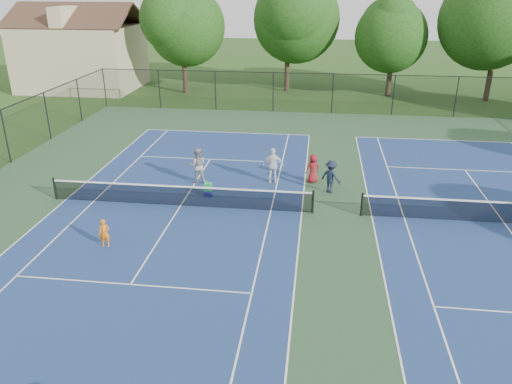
# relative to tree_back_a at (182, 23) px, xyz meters

# --- Properties ---
(ground) EXTENTS (140.00, 140.00, 0.00)m
(ground) POSITION_rel_tree_back_a_xyz_m (13.00, -24.00, -6.04)
(ground) COLOR #234716
(ground) RESTS_ON ground
(court_pad) EXTENTS (36.00, 36.00, 0.01)m
(court_pad) POSITION_rel_tree_back_a_xyz_m (13.00, -24.00, -6.03)
(court_pad) COLOR #2C4F33
(court_pad) RESTS_ON ground
(tennis_court_left) EXTENTS (12.00, 23.83, 1.07)m
(tennis_court_left) POSITION_rel_tree_back_a_xyz_m (6.00, -24.00, -5.94)
(tennis_court_left) COLOR navy
(tennis_court_left) RESTS_ON ground
(tennis_court_right) EXTENTS (12.00, 23.83, 1.07)m
(tennis_court_right) POSITION_rel_tree_back_a_xyz_m (20.00, -24.00, -5.94)
(tennis_court_right) COLOR navy
(tennis_court_right) RESTS_ON ground
(perimeter_fence) EXTENTS (36.08, 36.08, 3.02)m
(perimeter_fence) POSITION_rel_tree_back_a_xyz_m (13.00, -24.00, -4.44)
(perimeter_fence) COLOR black
(perimeter_fence) RESTS_ON ground
(tree_back_a) EXTENTS (6.80, 6.80, 9.15)m
(tree_back_a) POSITION_rel_tree_back_a_xyz_m (0.00, 0.00, 0.00)
(tree_back_a) COLOR #2D2116
(tree_back_a) RESTS_ON ground
(tree_back_b) EXTENTS (7.60, 7.60, 10.03)m
(tree_back_b) POSITION_rel_tree_back_a_xyz_m (9.00, 2.00, 0.56)
(tree_back_b) COLOR #2D2116
(tree_back_b) RESTS_ON ground
(tree_back_c) EXTENTS (6.00, 6.00, 8.40)m
(tree_back_c) POSITION_rel_tree_back_a_xyz_m (18.00, 1.00, -0.56)
(tree_back_c) COLOR #2D2116
(tree_back_c) RESTS_ON ground
(tree_back_d) EXTENTS (7.80, 7.80, 10.37)m
(tree_back_d) POSITION_rel_tree_back_a_xyz_m (26.00, 0.00, 0.79)
(tree_back_d) COLOR #2D2116
(tree_back_d) RESTS_ON ground
(clapboard_house) EXTENTS (10.80, 8.10, 7.65)m
(clapboard_house) POSITION_rel_tree_back_a_xyz_m (-10.00, 1.00, -2.95)
(clapboard_house) COLOR tan
(clapboard_house) RESTS_ON ground
(child_player) EXTENTS (0.46, 0.36, 1.12)m
(child_player) POSITION_rel_tree_back_a_xyz_m (4.12, -27.96, -5.48)
(child_player) COLOR orange
(child_player) RESTS_ON ground
(instructor) EXTENTS (1.00, 0.85, 1.82)m
(instructor) POSITION_rel_tree_back_a_xyz_m (6.14, -21.10, -5.13)
(instructor) COLOR gray
(instructor) RESTS_ON ground
(bystander_a) EXTENTS (1.10, 0.56, 1.81)m
(bystander_a) POSITION_rel_tree_back_a_xyz_m (9.88, -20.63, -5.13)
(bystander_a) COLOR silver
(bystander_a) RESTS_ON ground
(bystander_b) EXTENTS (1.20, 1.08, 1.61)m
(bystander_b) POSITION_rel_tree_back_a_xyz_m (12.74, -21.56, -5.23)
(bystander_b) COLOR #161F31
(bystander_b) RESTS_ON ground
(bystander_c) EXTENTS (0.85, 0.73, 1.47)m
(bystander_c) POSITION_rel_tree_back_a_xyz_m (11.86, -20.35, -5.30)
(bystander_c) COLOR maroon
(bystander_c) RESTS_ON ground
(ball_crate) EXTENTS (0.38, 0.34, 0.29)m
(ball_crate) POSITION_rel_tree_back_a_xyz_m (7.02, -22.77, -5.89)
(ball_crate) COLOR #152094
(ball_crate) RESTS_ON ground
(ball_hopper) EXTENTS (0.35, 0.30, 0.39)m
(ball_hopper) POSITION_rel_tree_back_a_xyz_m (7.02, -22.77, -5.55)
(ball_hopper) COLOR green
(ball_hopper) RESTS_ON ball_crate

